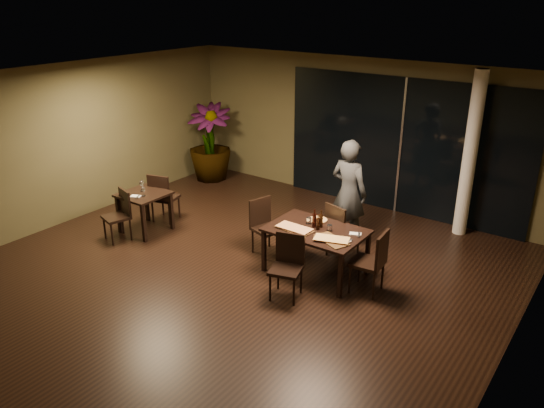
{
  "coord_description": "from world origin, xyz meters",
  "views": [
    {
      "loc": [
        4.82,
        -5.67,
        4.2
      ],
      "look_at": [
        0.26,
        0.65,
        1.05
      ],
      "focal_mm": 35.0,
      "sensor_mm": 36.0,
      "label": 1
    }
  ],
  "objects_px": {
    "bottle_b": "(318,222)",
    "bottle_c": "(321,219)",
    "chair_main_near": "(288,262)",
    "chair_main_left": "(264,223)",
    "bottle_a": "(314,218)",
    "diner": "(349,193)",
    "chair_side_near": "(120,212)",
    "chair_main_far": "(340,228)",
    "potted_plant": "(210,142)",
    "chair_side_far": "(162,195)",
    "chair_main_right": "(373,259)",
    "main_table": "(316,234)",
    "side_table": "(144,200)"
  },
  "relations": [
    {
      "from": "chair_side_far",
      "to": "potted_plant",
      "type": "height_order",
      "value": "potted_plant"
    },
    {
      "from": "chair_side_near",
      "to": "bottle_a",
      "type": "relative_size",
      "value": 3.08
    },
    {
      "from": "side_table",
      "to": "chair_main_left",
      "type": "bearing_deg",
      "value": 14.74
    },
    {
      "from": "bottle_a",
      "to": "chair_side_near",
      "type": "bearing_deg",
      "value": -163.13
    },
    {
      "from": "main_table",
      "to": "chair_side_near",
      "type": "bearing_deg",
      "value": -164.36
    },
    {
      "from": "chair_main_right",
      "to": "potted_plant",
      "type": "distance_m",
      "value": 5.94
    },
    {
      "from": "side_table",
      "to": "chair_main_near",
      "type": "relative_size",
      "value": 0.85
    },
    {
      "from": "chair_main_left",
      "to": "bottle_c",
      "type": "bearing_deg",
      "value": -73.66
    },
    {
      "from": "side_table",
      "to": "chair_main_near",
      "type": "height_order",
      "value": "chair_main_near"
    },
    {
      "from": "chair_main_near",
      "to": "bottle_a",
      "type": "relative_size",
      "value": 3.18
    },
    {
      "from": "diner",
      "to": "bottle_a",
      "type": "relative_size",
      "value": 6.36
    },
    {
      "from": "chair_main_near",
      "to": "potted_plant",
      "type": "bearing_deg",
      "value": 127.46
    },
    {
      "from": "chair_side_near",
      "to": "chair_side_far",
      "type": "bearing_deg",
      "value": 102.83
    },
    {
      "from": "side_table",
      "to": "chair_side_near",
      "type": "xyz_separation_m",
      "value": [
        -0.1,
        -0.48,
        -0.11
      ]
    },
    {
      "from": "chair_side_far",
      "to": "main_table",
      "type": "bearing_deg",
      "value": 164.64
    },
    {
      "from": "bottle_a",
      "to": "diner",
      "type": "bearing_deg",
      "value": 92.23
    },
    {
      "from": "chair_main_left",
      "to": "chair_side_far",
      "type": "distance_m",
      "value": 2.36
    },
    {
      "from": "chair_side_far",
      "to": "diner",
      "type": "bearing_deg",
      "value": -174.47
    },
    {
      "from": "diner",
      "to": "bottle_b",
      "type": "bearing_deg",
      "value": 101.57
    },
    {
      "from": "chair_side_far",
      "to": "bottle_c",
      "type": "xyz_separation_m",
      "value": [
        3.45,
        0.13,
        0.34
      ]
    },
    {
      "from": "chair_side_near",
      "to": "bottle_b",
      "type": "xyz_separation_m",
      "value": [
        3.52,
        0.99,
        0.36
      ]
    },
    {
      "from": "chair_side_near",
      "to": "chair_main_left",
      "type": "bearing_deg",
      "value": 40.78
    },
    {
      "from": "bottle_b",
      "to": "bottle_c",
      "type": "bearing_deg",
      "value": 96.23
    },
    {
      "from": "chair_main_far",
      "to": "chair_side_near",
      "type": "distance_m",
      "value": 3.92
    },
    {
      "from": "chair_main_far",
      "to": "potted_plant",
      "type": "xyz_separation_m",
      "value": [
        -4.46,
        1.77,
        0.35
      ]
    },
    {
      "from": "chair_main_right",
      "to": "chair_main_far",
      "type": "bearing_deg",
      "value": -131.25
    },
    {
      "from": "chair_main_right",
      "to": "bottle_c",
      "type": "distance_m",
      "value": 1.06
    },
    {
      "from": "chair_main_left",
      "to": "potted_plant",
      "type": "xyz_separation_m",
      "value": [
        -3.31,
        2.32,
        0.36
      ]
    },
    {
      "from": "chair_side_near",
      "to": "bottle_a",
      "type": "bearing_deg",
      "value": 33.37
    },
    {
      "from": "potted_plant",
      "to": "bottle_c",
      "type": "height_order",
      "value": "potted_plant"
    },
    {
      "from": "chair_main_far",
      "to": "chair_main_left",
      "type": "distance_m",
      "value": 1.27
    },
    {
      "from": "chair_main_near",
      "to": "bottle_a",
      "type": "xyz_separation_m",
      "value": [
        -0.09,
        0.87,
        0.37
      ]
    },
    {
      "from": "chair_main_right",
      "to": "bottle_a",
      "type": "distance_m",
      "value": 1.13
    },
    {
      "from": "chair_side_near",
      "to": "potted_plant",
      "type": "xyz_separation_m",
      "value": [
        -0.9,
        3.41,
        0.38
      ]
    },
    {
      "from": "chair_main_right",
      "to": "chair_side_far",
      "type": "xyz_separation_m",
      "value": [
        -4.44,
        0.02,
        -0.01
      ]
    },
    {
      "from": "side_table",
      "to": "chair_side_far",
      "type": "bearing_deg",
      "value": 94.83
    },
    {
      "from": "main_table",
      "to": "chair_main_left",
      "type": "xyz_separation_m",
      "value": [
        -1.09,
        0.11,
        -0.14
      ]
    },
    {
      "from": "chair_main_left",
      "to": "bottle_b",
      "type": "relative_size",
      "value": 3.77
    },
    {
      "from": "chair_main_far",
      "to": "chair_main_left",
      "type": "xyz_separation_m",
      "value": [
        -1.15,
        -0.55,
        -0.01
      ]
    },
    {
      "from": "bottle_a",
      "to": "chair_main_far",
      "type": "bearing_deg",
      "value": 76.97
    },
    {
      "from": "side_table",
      "to": "chair_main_right",
      "type": "distance_m",
      "value": 4.43
    },
    {
      "from": "diner",
      "to": "chair_side_near",
      "type": "bearing_deg",
      "value": 38.72
    },
    {
      "from": "chair_main_left",
      "to": "bottle_b",
      "type": "height_order",
      "value": "bottle_b"
    },
    {
      "from": "bottle_c",
      "to": "bottle_b",
      "type": "bearing_deg",
      "value": -83.77
    },
    {
      "from": "chair_main_near",
      "to": "bottle_c",
      "type": "bearing_deg",
      "value": 74.2
    },
    {
      "from": "chair_side_far",
      "to": "potted_plant",
      "type": "relative_size",
      "value": 0.55
    },
    {
      "from": "diner",
      "to": "chair_main_far",
      "type": "bearing_deg",
      "value": 111.86
    },
    {
      "from": "chair_main_near",
      "to": "chair_main_left",
      "type": "height_order",
      "value": "chair_main_left"
    },
    {
      "from": "chair_main_far",
      "to": "potted_plant",
      "type": "bearing_deg",
      "value": -5.24
    },
    {
      "from": "chair_main_far",
      "to": "chair_main_near",
      "type": "xyz_separation_m",
      "value": [
        -0.05,
        -1.46,
        -0.01
      ]
    }
  ]
}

